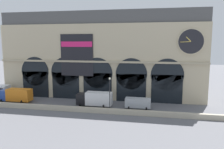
{
  "coord_description": "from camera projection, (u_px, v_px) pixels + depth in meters",
  "views": [
    {
      "loc": [
        12.91,
        -44.39,
        13.5
      ],
      "look_at": [
        3.49,
        5.0,
        6.2
      ],
      "focal_mm": 35.22,
      "sensor_mm": 36.0,
      "label": 1
    }
  ],
  "objects": [
    {
      "name": "ground_plane",
      "position": [
        92.0,
        106.0,
        47.49
      ],
      "size": [
        200.0,
        200.0,
        0.0
      ],
      "primitive_type": "plane",
      "color": "slate"
    },
    {
      "name": "quay_parapet_wall",
      "position": [
        85.0,
        110.0,
        42.98
      ],
      "size": [
        90.0,
        0.7,
        1.0
      ],
      "primitive_type": "cube",
      "color": "#B2A891",
      "rests_on": "ground"
    },
    {
      "name": "station_building",
      "position": [
        100.0,
        56.0,
        53.41
      ],
      "size": [
        49.35,
        5.65,
        20.9
      ],
      "color": "#BCAD8C",
      "rests_on": "ground"
    },
    {
      "name": "box_truck_west",
      "position": [
        16.0,
        95.0,
        50.06
      ],
      "size": [
        7.5,
        2.91,
        3.12
      ],
      "color": "#28479E",
      "rests_on": "ground"
    },
    {
      "name": "box_truck_center",
      "position": [
        95.0,
        99.0,
        46.67
      ],
      "size": [
        7.5,
        2.91,
        3.12
      ],
      "color": "black",
      "rests_on": "ground"
    },
    {
      "name": "van_mideast",
      "position": [
        138.0,
        103.0,
        45.11
      ],
      "size": [
        5.2,
        2.48,
        2.2
      ],
      "color": "#ADB2B7",
      "rests_on": "ground"
    },
    {
      "name": "street_lamp_quayside",
      "position": [
        110.0,
        90.0,
        42.32
      ],
      "size": [
        0.44,
        0.44,
        6.9
      ],
      "color": "black",
      "rests_on": "ground"
    }
  ]
}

